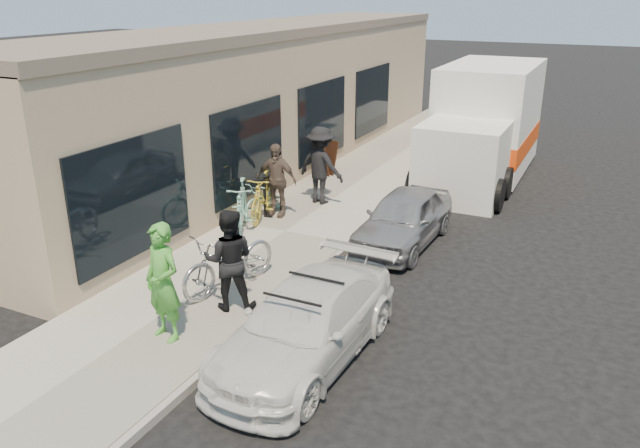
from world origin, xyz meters
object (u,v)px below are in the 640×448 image
(tandem_bike, at_px, (230,260))
(woman_rider, at_px, (163,282))
(bike_rack, at_px, (273,190))
(sedan_silver, at_px, (404,218))
(bystander_b, at_px, (276,180))
(cruiser_bike_a, at_px, (242,206))
(bystander_a, at_px, (321,165))
(moving_truck, at_px, (484,128))
(sedan_white, at_px, (306,324))
(cruiser_bike_c, at_px, (263,196))
(sandwich_board, at_px, (324,158))
(man_standing, at_px, (229,260))
(cruiser_bike_b, at_px, (266,197))

(tandem_bike, relative_size, woman_rider, 1.12)
(bike_rack, relative_size, sedan_silver, 0.28)
(bystander_b, bearing_deg, bike_rack, 146.93)
(cruiser_bike_a, relative_size, bystander_a, 0.97)
(bike_rack, bearing_deg, moving_truck, 58.72)
(sedan_white, distance_m, moving_truck, 10.98)
(sedan_silver, height_order, bystander_a, bystander_a)
(moving_truck, height_order, cruiser_bike_c, moving_truck)
(bike_rack, relative_size, sandwich_board, 1.01)
(sedan_white, height_order, bystander_b, bystander_b)
(cruiser_bike_c, bearing_deg, sedan_silver, -8.81)
(cruiser_bike_a, height_order, bystander_b, bystander_b)
(cruiser_bike_a, bearing_deg, cruiser_bike_c, 62.37)
(man_standing, bearing_deg, sedan_white, 134.41)
(bike_rack, bearing_deg, sedan_silver, -1.98)
(sedan_white, distance_m, man_standing, 1.89)
(tandem_bike, distance_m, man_standing, 0.79)
(sedan_silver, bearing_deg, woman_rider, -107.34)
(cruiser_bike_b, xyz_separation_m, bystander_a, (0.80, 1.34, 0.55))
(sedan_silver, height_order, woman_rider, woman_rider)
(woman_rider, distance_m, cruiser_bike_c, 5.45)
(man_standing, bearing_deg, cruiser_bike_b, -92.91)
(tandem_bike, bearing_deg, sedan_silver, 76.65)
(sedan_silver, bearing_deg, moving_truck, 88.80)
(man_standing, relative_size, cruiser_bike_b, 1.12)
(bike_rack, relative_size, cruiser_bike_a, 0.52)
(sedan_silver, relative_size, man_standing, 1.97)
(cruiser_bike_a, bearing_deg, moving_truck, 36.47)
(sedan_white, bearing_deg, cruiser_bike_c, 128.94)
(moving_truck, height_order, bystander_b, moving_truck)
(man_standing, height_order, bystander_a, bystander_a)
(moving_truck, bearing_deg, woman_rider, -101.43)
(sandwich_board, relative_size, cruiser_bike_b, 0.62)
(bystander_b, bearing_deg, sedan_silver, -4.10)
(cruiser_bike_b, distance_m, bystander_a, 1.65)
(man_standing, bearing_deg, sedan_silver, -136.50)
(sedan_white, height_order, tandem_bike, tandem_bike)
(tandem_bike, distance_m, cruiser_bike_c, 3.67)
(sandwich_board, xyz_separation_m, sedan_white, (3.80, -8.53, -0.07))
(tandem_bike, relative_size, cruiser_bike_a, 1.11)
(moving_truck, distance_m, cruiser_bike_c, 7.35)
(man_standing, relative_size, cruiser_bike_c, 0.97)
(moving_truck, height_order, woman_rider, moving_truck)
(cruiser_bike_c, bearing_deg, sandwich_board, 81.28)
(sandwich_board, relative_size, cruiser_bike_a, 0.52)
(sedan_white, bearing_deg, sandwich_board, 115.95)
(man_standing, bearing_deg, cruiser_bike_c, -92.72)
(man_standing, relative_size, bystander_a, 0.91)
(sandwich_board, height_order, cruiser_bike_a, cruiser_bike_a)
(cruiser_bike_a, distance_m, cruiser_bike_c, 0.90)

